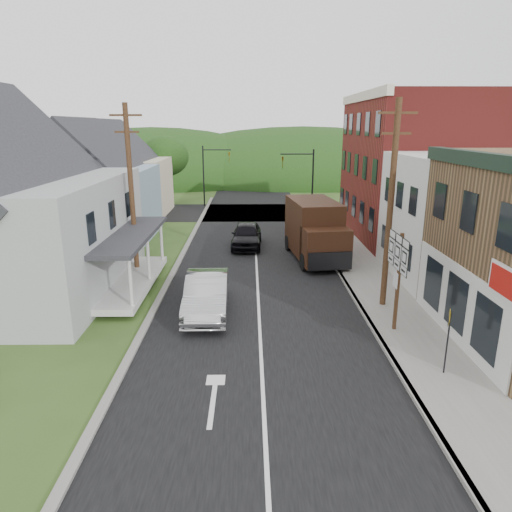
{
  "coord_description": "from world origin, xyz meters",
  "views": [
    {
      "loc": [
        -0.38,
        -15.62,
        7.91
      ],
      "look_at": [
        -0.11,
        4.28,
        2.2
      ],
      "focal_mm": 32.0,
      "sensor_mm": 36.0,
      "label": 1
    }
  ],
  "objects_px": {
    "delivery_van": "(315,231)",
    "route_sign_cluster": "(398,268)",
    "dark_sedan": "(247,235)",
    "warning_sign": "(448,332)",
    "silver_sedan": "(207,294)"
  },
  "relations": [
    {
      "from": "dark_sedan",
      "to": "delivery_van",
      "type": "height_order",
      "value": "delivery_van"
    },
    {
      "from": "dark_sedan",
      "to": "route_sign_cluster",
      "type": "xyz_separation_m",
      "value": [
        5.86,
        -13.36,
        1.85
      ]
    },
    {
      "from": "silver_sedan",
      "to": "delivery_van",
      "type": "distance_m",
      "value": 10.16
    },
    {
      "from": "delivery_van",
      "to": "route_sign_cluster",
      "type": "bearing_deg",
      "value": -87.52
    },
    {
      "from": "dark_sedan",
      "to": "delivery_van",
      "type": "bearing_deg",
      "value": -33.47
    },
    {
      "from": "dark_sedan",
      "to": "delivery_van",
      "type": "relative_size",
      "value": 0.73
    },
    {
      "from": "dark_sedan",
      "to": "route_sign_cluster",
      "type": "relative_size",
      "value": 1.23
    },
    {
      "from": "delivery_van",
      "to": "route_sign_cluster",
      "type": "height_order",
      "value": "route_sign_cluster"
    },
    {
      "from": "route_sign_cluster",
      "to": "warning_sign",
      "type": "height_order",
      "value": "route_sign_cluster"
    },
    {
      "from": "delivery_van",
      "to": "route_sign_cluster",
      "type": "distance_m",
      "value": 10.5
    },
    {
      "from": "delivery_van",
      "to": "warning_sign",
      "type": "bearing_deg",
      "value": -87.13
    },
    {
      "from": "silver_sedan",
      "to": "delivery_van",
      "type": "xyz_separation_m",
      "value": [
        5.84,
        8.25,
        0.95
      ]
    },
    {
      "from": "dark_sedan",
      "to": "warning_sign",
      "type": "height_order",
      "value": "warning_sign"
    },
    {
      "from": "dark_sedan",
      "to": "route_sign_cluster",
      "type": "height_order",
      "value": "route_sign_cluster"
    },
    {
      "from": "silver_sedan",
      "to": "warning_sign",
      "type": "height_order",
      "value": "warning_sign"
    }
  ]
}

